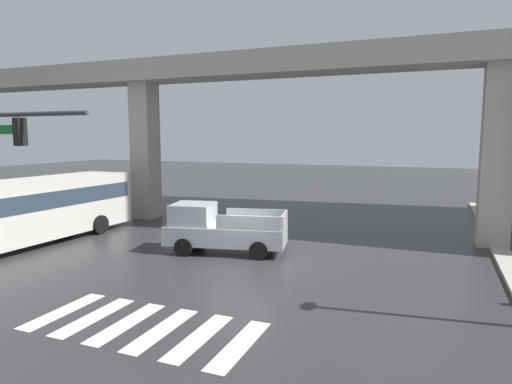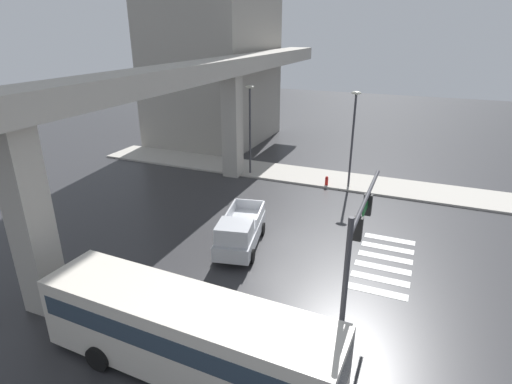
% 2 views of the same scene
% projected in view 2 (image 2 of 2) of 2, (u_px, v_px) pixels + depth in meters
% --- Properties ---
extents(ground_plane, '(120.00, 120.00, 0.00)m').
position_uv_depth(ground_plane, '(270.00, 240.00, 23.75)').
color(ground_plane, '#2D2D30').
extents(crosswalk_stripes, '(6.05, 2.80, 0.01)m').
position_uv_depth(crosswalk_stripes, '(384.00, 262.00, 21.49)').
color(crosswalk_stripes, silver).
rests_on(crosswalk_stripes, ground).
extents(elevated_overpass, '(54.58, 2.45, 9.29)m').
position_uv_depth(elevated_overpass, '(158.00, 92.00, 23.22)').
color(elevated_overpass, '#ADA89E').
rests_on(elevated_overpass, ground).
extents(sidewalk_east, '(4.00, 36.00, 0.15)m').
position_uv_depth(sidewalk_east, '(296.00, 175.00, 34.09)').
color(sidewalk_east, '#ADA89E').
rests_on(sidewalk_east, ground).
extents(pickup_truck, '(5.38, 2.91, 2.08)m').
position_uv_depth(pickup_truck, '(240.00, 233.00, 22.45)').
color(pickup_truck, '#A8AAAF').
rests_on(pickup_truck, ground).
extents(city_bus, '(3.10, 10.89, 2.99)m').
position_uv_depth(city_bus, '(187.00, 332.00, 14.06)').
color(city_bus, beige).
rests_on(city_bus, ground).
extents(traffic_signal_mast, '(6.49, 0.32, 6.20)m').
position_uv_depth(traffic_signal_mast, '(356.00, 246.00, 14.24)').
color(traffic_signal_mast, '#38383D').
rests_on(traffic_signal_mast, ground).
extents(street_lamp_near_corner, '(0.44, 0.70, 7.24)m').
position_uv_depth(street_lamp_near_corner, '(353.00, 129.00, 29.78)').
color(street_lamp_near_corner, '#38383D').
rests_on(street_lamp_near_corner, ground).
extents(street_lamp_mid_block, '(0.44, 0.70, 7.24)m').
position_uv_depth(street_lamp_mid_block, '(250.00, 120.00, 32.69)').
color(street_lamp_mid_block, '#38383D').
rests_on(street_lamp_mid_block, ground).
extents(fire_hydrant, '(0.24, 0.24, 0.85)m').
position_uv_depth(fire_hydrant, '(327.00, 181.00, 31.54)').
color(fire_hydrant, red).
rests_on(fire_hydrant, ground).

